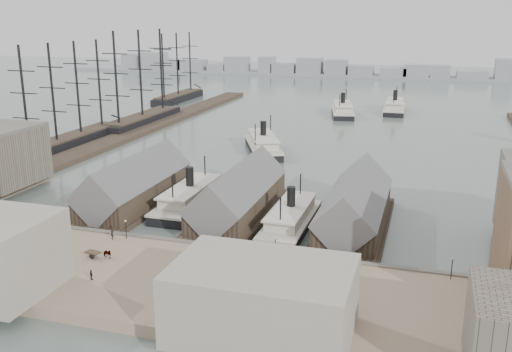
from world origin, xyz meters
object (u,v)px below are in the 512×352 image
(ferry_docked_west, at_px, (190,198))
(tram, at_px, (499,293))
(horse_cart_right, at_px, (246,301))
(horse_cart_center, at_px, (103,254))

(ferry_docked_west, relative_size, tram, 3.02)
(horse_cart_right, bearing_deg, ferry_docked_west, 49.04)
(ferry_docked_west, distance_m, tram, 72.63)
(horse_cart_center, relative_size, horse_cart_right, 1.05)
(horse_cart_right, bearing_deg, tram, -55.10)
(ferry_docked_west, height_order, tram, ferry_docked_west)
(tram, height_order, horse_cart_center, tram)
(ferry_docked_west, xyz_separation_m, horse_cart_center, (-1.37, -35.83, 0.40))
(tram, distance_m, horse_cart_center, 66.04)
(horse_cart_right, bearing_deg, horse_cart_center, 89.62)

